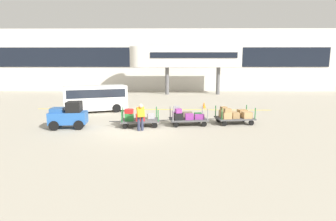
% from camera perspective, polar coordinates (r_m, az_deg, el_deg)
% --- Properties ---
extents(ground_plane, '(120.00, 120.00, 0.00)m').
position_cam_1_polar(ground_plane, '(15.29, -7.49, -4.24)').
color(ground_plane, '#A8A08E').
extents(apron_lead_line, '(19.91, 0.74, 0.01)m').
position_cam_1_polar(apron_lead_line, '(22.49, -3.32, 0.24)').
color(apron_lead_line, yellow).
rests_on(apron_lead_line, ground_plane).
extents(terminal_building, '(53.47, 2.51, 9.06)m').
position_cam_1_polar(terminal_building, '(40.76, -2.51, 10.75)').
color(terminal_building, beige).
rests_on(terminal_building, ground_plane).
extents(jet_bridge, '(14.22, 3.00, 6.12)m').
position_cam_1_polar(jet_bridge, '(34.75, 2.65, 11.35)').
color(jet_bridge, silver).
rests_on(jet_bridge, ground_plane).
extents(baggage_tug, '(2.23, 1.47, 1.58)m').
position_cam_1_polar(baggage_tug, '(16.58, -20.64, -1.04)').
color(baggage_tug, '#2659A5').
rests_on(baggage_tug, ground_plane).
extents(baggage_cart_lead, '(3.07, 1.69, 1.11)m').
position_cam_1_polar(baggage_cart_lead, '(16.18, -6.53, -1.55)').
color(baggage_cart_lead, '#4C4C4F').
rests_on(baggage_cart_lead, ground_plane).
extents(baggage_cart_middle, '(3.07, 1.69, 1.15)m').
position_cam_1_polar(baggage_cart_middle, '(16.45, 4.02, -1.35)').
color(baggage_cart_middle, '#4C4C4F').
rests_on(baggage_cart_middle, ground_plane).
extents(baggage_cart_tail, '(3.07, 1.69, 1.10)m').
position_cam_1_polar(baggage_cart_tail, '(17.32, 14.20, -1.03)').
color(baggage_cart_tail, '#4C4C4F').
rests_on(baggage_cart_tail, ground_plane).
extents(baggage_handler, '(0.52, 0.53, 1.56)m').
position_cam_1_polar(baggage_handler, '(14.89, -5.95, -1.17)').
color(baggage_handler, '#2D334C').
rests_on(baggage_handler, ground_plane).
extents(shuttle_van, '(5.16, 3.49, 2.10)m').
position_cam_1_polar(shuttle_van, '(21.98, -15.35, 2.94)').
color(shuttle_van, white).
rests_on(shuttle_van, ground_plane).
extents(safety_cone_near, '(0.36, 0.36, 0.55)m').
position_cam_1_polar(safety_cone_near, '(23.29, 7.79, 1.16)').
color(safety_cone_near, orange).
rests_on(safety_cone_near, ground_plane).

